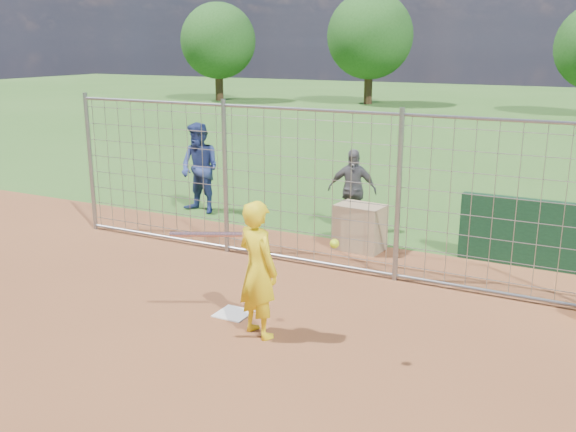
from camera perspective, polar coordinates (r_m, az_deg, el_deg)
The scene contains 10 objects.
ground at distance 8.78m, azimuth -4.18°, elevation -8.25°, with size 100.00×100.00×0.00m, color #2D591E.
infield_dirt at distance 6.71m, azimuth -18.24°, elevation -16.92°, with size 18.00×18.00×0.00m, color brown.
home_plate at distance 8.63m, azimuth -4.88°, elevation -8.65°, with size 0.43×0.43×0.02m, color silver.
dugout_wall at distance 10.89m, azimuth 21.78°, elevation -1.58°, with size 2.60×0.20×1.10m, color #11381E.
batter at distance 7.73m, azimuth -2.70°, elevation -4.76°, with size 0.62×0.41×1.70m, color yellow.
bystander_a at distance 13.54m, azimuth -7.84°, elevation 4.23°, with size 0.92×0.72×1.89m, color navy.
bystander_b at distance 12.18m, azimuth 5.72°, elevation 2.31°, with size 0.92×0.38×1.58m, color #56555A.
equipment_bin at distance 11.13m, azimuth 6.43°, elevation -1.01°, with size 0.80×0.55×0.80m, color tan.
equipment_in_play at distance 7.43m, azimuth -4.73°, elevation -1.82°, with size 2.07×0.44×0.19m.
backstop_fence at distance 10.07m, azimuth 1.62°, elevation 2.39°, with size 9.08×0.08×2.60m.
Camera 1 is at (4.25, -6.85, 3.49)m, focal length 40.00 mm.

